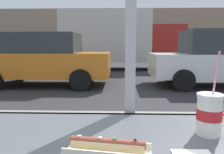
{
  "coord_description": "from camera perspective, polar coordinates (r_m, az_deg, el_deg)",
  "views": [
    {
      "loc": [
        -0.06,
        -1.03,
        1.32
      ],
      "look_at": [
        -0.15,
        1.9,
        0.9
      ],
      "focal_mm": 35.96,
      "sensor_mm": 36.0,
      "label": 1
    }
  ],
  "objects": [
    {
      "name": "parked_car_orange",
      "position": [
        7.68,
        -16.58,
        4.41
      ],
      "size": [
        4.2,
        2.03,
        1.7
      ],
      "color": "orange",
      "rests_on": "ground"
    },
    {
      "name": "box_truck",
      "position": [
        12.39,
        1.71,
        9.72
      ],
      "size": [
        6.47,
        2.44,
        3.09
      ],
      "color": "beige",
      "rests_on": "ground"
    },
    {
      "name": "parked_car_white",
      "position": [
        7.95,
        25.26,
        4.29
      ],
      "size": [
        4.19,
        1.98,
        1.79
      ],
      "color": "silver",
      "rests_on": "ground"
    },
    {
      "name": "hotdog_tray_near",
      "position": [
        0.72,
        -1.13,
        -17.4
      ],
      "size": [
        0.28,
        0.13,
        0.05
      ],
      "color": "beige",
      "rests_on": "window_counter"
    },
    {
      "name": "soda_cup_right",
      "position": [
        0.92,
        23.49,
        -8.54
      ],
      "size": [
        0.09,
        0.09,
        0.31
      ],
      "color": "silver",
      "rests_on": "window_counter"
    },
    {
      "name": "sidewalk_strip",
      "position": [
        2.93,
        2.8,
        -17.63
      ],
      "size": [
        16.0,
        2.8,
        0.1
      ],
      "primitive_type": "cube",
      "color": "gray",
      "rests_on": "ground"
    },
    {
      "name": "ground_plane",
      "position": [
        9.13,
        2.07,
        -0.19
      ],
      "size": [
        60.0,
        60.0,
        0.0
      ],
      "primitive_type": "plane",
      "color": "#2D2D30"
    },
    {
      "name": "building_facade_far",
      "position": [
        21.83,
        1.92,
        10.8
      ],
      "size": [
        28.0,
        1.2,
        4.67
      ],
      "primitive_type": "cube",
      "color": "gray",
      "rests_on": "ground"
    }
  ]
}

